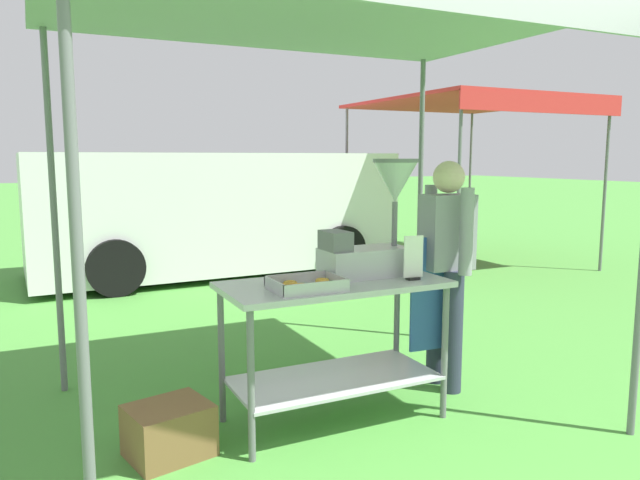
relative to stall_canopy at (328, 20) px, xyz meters
name	(u,v)px	position (x,y,z in m)	size (l,w,h in m)	color
ground_plane	(178,275)	(0.16, 5.02, -2.44)	(70.00, 70.00, 0.00)	#478E38
stall_canopy	(328,20)	(0.00, 0.00, 0.00)	(3.20, 2.40, 2.52)	slate
donut_cart	(334,319)	(0.00, -0.10, -1.79)	(1.37, 0.65, 0.88)	#B7B7BC
donut_tray	(306,286)	(-0.25, -0.23, -1.53)	(0.40, 0.31, 0.07)	#B7B7BC
donut_fryer	(375,228)	(0.33, -0.02, -1.25)	(0.65, 0.29, 0.74)	#B7B7BC
menu_sign	(413,261)	(0.47, -0.26, -1.43)	(0.13, 0.05, 0.27)	black
vendor	(446,263)	(0.95, 0.05, -1.53)	(0.46, 0.53, 1.61)	#2D3347
supply_crate	(169,430)	(-1.03, -0.11, -2.29)	(0.49, 0.44, 0.29)	brown
van_white	(216,211)	(0.74, 5.05, -1.56)	(5.03, 2.22, 1.69)	white
neighbour_tent	(470,106)	(4.45, 4.08, -0.03)	(2.81, 3.13, 2.48)	slate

